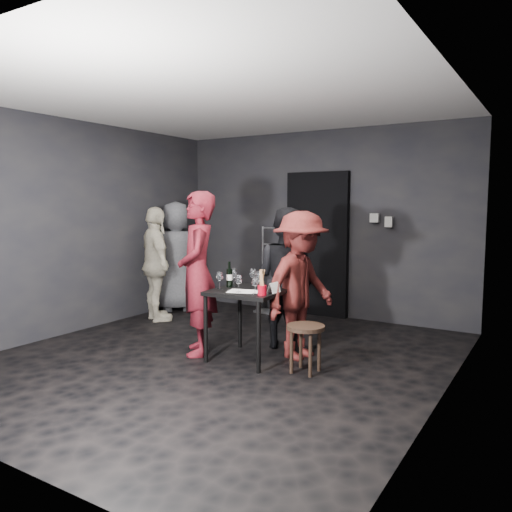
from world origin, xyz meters
The scene contains 26 objects.
floor centered at (0.00, 0.00, 0.00)m, with size 4.50×5.00×0.02m, color black.
ceiling centered at (0.00, 0.00, 2.70)m, with size 4.50×5.00×0.02m, color silver.
wall_back centered at (0.00, 2.50, 1.35)m, with size 4.50×0.04×2.70m, color black.
wall_left centered at (-2.25, 0.00, 1.35)m, with size 0.04×5.00×2.70m, color black.
wall_right centered at (2.25, 0.00, 1.35)m, with size 0.04×5.00×2.70m, color black.
doorway centered at (0.00, 2.44, 1.05)m, with size 0.95×0.10×2.10m, color black.
wallbox_upper centered at (0.85, 2.45, 1.45)m, with size 0.12×0.06×0.12m, color #B7B7B2.
wallbox_lower centered at (1.05, 2.45, 1.40)m, with size 0.10×0.06×0.14m, color #B7B7B2.
hand_truck centered at (-0.66, 2.27, 0.23)m, with size 0.43×0.36×1.30m.
tasting_table centered at (0.28, 0.12, 0.65)m, with size 0.72×0.72×0.75m.
stool centered at (0.98, 0.06, 0.38)m, with size 0.37×0.37×0.47m.
server_red centered at (-0.31, 0.02, 1.06)m, with size 0.77×0.51×2.11m, color maroon.
woman_black centered at (0.41, 0.73, 0.86)m, with size 0.83×0.46×1.72m, color black.
man_maroon centered at (0.72, 0.46, 0.82)m, with size 1.06×0.49×1.64m, color maroon.
bystander_cream centered at (-1.77, 0.93, 0.86)m, with size 1.00×0.48×1.71m, color beige.
bystander_grey centered at (-1.96, 1.59, 0.94)m, with size 0.92×0.50×1.88m, color #57575C.
tasting_mat centered at (0.31, -0.01, 0.75)m, with size 0.32×0.22×0.00m, color white.
wine_glass_a centered at (0.01, -0.02, 0.85)m, with size 0.08×0.08×0.20m, color white, non-canonical shape.
wine_glass_b centered at (0.04, 0.19, 0.86)m, with size 0.08×0.08×0.21m, color white, non-canonical shape.
wine_glass_c centered at (0.22, 0.31, 0.86)m, with size 0.08×0.08×0.21m, color white, non-canonical shape.
wine_glass_d centered at (0.29, -0.08, 0.85)m, with size 0.07×0.07×0.19m, color white, non-canonical shape.
wine_glass_e centered at (0.48, -0.08, 0.84)m, with size 0.07×0.07×0.18m, color white, non-canonical shape.
wine_glass_f centered at (0.41, 0.13, 0.86)m, with size 0.08×0.08×0.22m, color white, non-canonical shape.
wine_bottle centered at (0.02, 0.15, 0.86)m, with size 0.07×0.07×0.28m.
breadstick_cup centered at (0.57, -0.09, 0.87)m, with size 0.09×0.09×0.27m.
reserved_card centered at (0.59, 0.08, 0.80)m, with size 0.09×0.14×0.11m, color white, non-canonical shape.
Camera 1 is at (3.05, -4.23, 1.65)m, focal length 35.00 mm.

